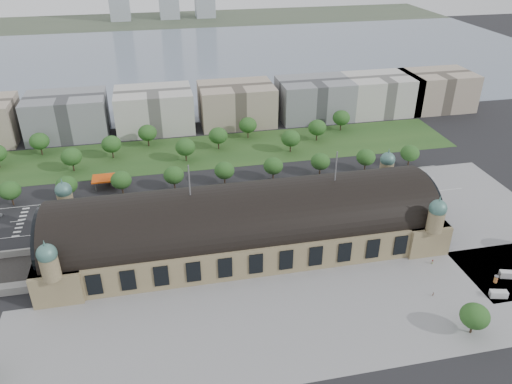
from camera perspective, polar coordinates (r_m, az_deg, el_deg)
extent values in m
plane|color=black|center=(197.20, -1.22, -6.23)|extent=(900.00, 900.00, 0.00)
cube|color=#8C7C57|center=(193.80, -1.24, -4.78)|extent=(150.00, 40.00, 12.00)
cube|color=#8C7C57|center=(195.32, -21.07, -6.72)|extent=(16.00, 43.00, 12.00)
cube|color=#8C7C57|center=(214.35, 16.66, -2.52)|extent=(16.00, 43.00, 12.00)
cylinder|color=black|center=(190.53, -1.26, -3.28)|extent=(144.00, 37.60, 37.60)
cylinder|color=black|center=(192.30, -23.24, -4.91)|extent=(1.20, 32.00, 32.00)
cylinder|color=black|center=(213.24, 18.39, -0.50)|extent=(1.20, 32.00, 32.00)
cylinder|color=#8C7C57|center=(207.81, -20.88, -1.14)|extent=(6.00, 6.00, 8.00)
sphere|color=#477269|center=(205.28, -21.15, 0.19)|extent=(6.40, 6.40, 6.40)
cone|color=#477269|center=(203.51, -21.35, 1.17)|extent=(1.00, 1.00, 2.50)
cylinder|color=#8C7C57|center=(225.78, 14.65, 2.36)|extent=(6.00, 6.00, 8.00)
sphere|color=#477269|center=(223.46, 14.82, 3.61)|extent=(6.40, 6.40, 6.40)
cone|color=#477269|center=(221.83, 14.95, 4.55)|extent=(1.00, 1.00, 2.50)
cylinder|color=#8C7C57|center=(172.87, -22.46, -8.01)|extent=(6.00, 6.00, 8.00)
sphere|color=#477269|center=(169.82, -22.81, -6.52)|extent=(6.40, 6.40, 6.40)
cone|color=#477269|center=(167.67, -23.07, -5.40)|extent=(1.00, 1.00, 2.50)
cylinder|color=#8C7C57|center=(194.11, 19.82, -3.15)|extent=(6.00, 6.00, 8.00)
sphere|color=#477269|center=(191.39, 20.09, -1.76)|extent=(6.40, 6.40, 6.40)
cone|color=#477269|center=(189.49, 20.29, -0.72)|extent=(1.00, 1.00, 2.50)
cylinder|color=#59595B|center=(178.73, -7.64, 1.33)|extent=(0.50, 0.50, 12.00)
cylinder|color=#59595B|center=(189.65, 9.14, 2.92)|extent=(0.50, 0.50, 12.00)
cube|color=gray|center=(166.05, 5.24, -14.40)|extent=(190.00, 48.00, 0.12)
cube|color=gray|center=(235.56, 24.24, -2.70)|extent=(56.00, 100.00, 0.12)
cube|color=black|center=(227.17, -7.99, -1.35)|extent=(260.00, 26.00, 0.10)
cube|color=#254B1E|center=(276.30, -7.93, 4.42)|extent=(300.00, 45.00, 0.10)
cube|color=#D4470C|center=(247.28, -16.64, 1.55)|extent=(14.00, 9.00, 0.70)
cube|color=#59595B|center=(253.80, -16.03, 1.58)|extent=(7.00, 5.00, 3.20)
cylinder|color=#59595B|center=(251.86, -17.76, 1.24)|extent=(0.50, 0.50, 4.40)
cylinder|color=#59595B|center=(250.73, -15.28, 1.50)|extent=(0.50, 0.50, 4.40)
cylinder|color=#59595B|center=(246.20, -17.86, 0.56)|extent=(0.50, 0.50, 4.40)
cylinder|color=#59595B|center=(245.04, -15.32, 0.82)|extent=(0.50, 0.50, 4.40)
cube|color=slate|center=(471.24, -8.28, 14.78)|extent=(700.00, 320.00, 0.08)
cube|color=#44513D|center=(666.79, -9.74, 18.84)|extent=(700.00, 120.00, 0.14)
cube|color=gray|center=(312.82, -20.78, 8.14)|extent=(45.00, 32.00, 24.00)
cube|color=#B6B4AD|center=(308.65, -11.54, 9.19)|extent=(45.00, 32.00, 24.00)
cube|color=#A1927E|center=(312.53, -2.24, 10.01)|extent=(45.00, 32.00, 24.00)
cube|color=gray|center=(324.16, 6.65, 10.54)|extent=(45.00, 32.00, 24.00)
cube|color=#B6B4AD|center=(340.62, 14.00, 10.80)|extent=(45.00, 32.00, 24.00)
cube|color=#A1927E|center=(359.37, 19.89, 10.88)|extent=(45.00, 32.00, 24.00)
cylinder|color=#2D2116|center=(248.25, -26.06, -0.91)|extent=(0.70, 0.70, 4.32)
ellipsoid|color=#1D4D1B|center=(245.92, -26.32, 0.16)|extent=(9.60, 9.60, 8.16)
cylinder|color=#2D2116|center=(242.88, -20.62, -0.36)|extent=(0.70, 0.70, 4.32)
ellipsoid|color=#1D4D1B|center=(240.50, -20.84, 0.74)|extent=(9.60, 9.60, 8.16)
cylinder|color=#2D2116|center=(239.81, -15.00, 0.21)|extent=(0.70, 0.70, 4.32)
ellipsoid|color=#1D4D1B|center=(237.39, -15.16, 1.33)|extent=(9.60, 9.60, 8.16)
cylinder|color=#2D2116|center=(239.12, -9.29, 0.79)|extent=(0.70, 0.70, 4.32)
ellipsoid|color=#1D4D1B|center=(236.69, -9.39, 1.91)|extent=(9.60, 9.60, 8.16)
cylinder|color=#2D2116|center=(240.82, -3.60, 1.35)|extent=(0.70, 0.70, 4.32)
ellipsoid|color=#1D4D1B|center=(238.42, -3.63, 2.48)|extent=(9.60, 9.60, 8.16)
cylinder|color=#2D2116|center=(244.88, 1.96, 1.89)|extent=(0.70, 0.70, 4.32)
ellipsoid|color=#1D4D1B|center=(242.52, 1.98, 3.00)|extent=(9.60, 9.60, 8.16)
cylinder|color=#2D2116|center=(251.18, 7.30, 2.39)|extent=(0.70, 0.70, 4.32)
ellipsoid|color=#1D4D1B|center=(248.88, 7.37, 3.48)|extent=(9.60, 9.60, 8.16)
cylinder|color=#2D2116|center=(259.55, 12.33, 2.85)|extent=(0.70, 0.70, 4.32)
ellipsoid|color=#1D4D1B|center=(257.32, 12.45, 3.90)|extent=(9.60, 9.60, 8.16)
cylinder|color=#2D2116|center=(269.81, 17.02, 3.25)|extent=(0.70, 0.70, 4.32)
ellipsoid|color=#1D4D1B|center=(267.66, 17.18, 4.26)|extent=(9.60, 9.60, 8.16)
cylinder|color=#2D2116|center=(294.64, -23.31, 4.34)|extent=(0.70, 0.70, 4.68)
ellipsoid|color=#1D4D1B|center=(292.52, -23.53, 5.35)|extent=(10.40, 10.40, 8.84)
cylinder|color=#2D2116|center=(269.48, -20.15, 2.72)|extent=(0.70, 0.70, 4.68)
ellipsoid|color=#1D4D1B|center=(267.16, -20.35, 3.82)|extent=(10.40, 10.40, 8.84)
cylinder|color=#2D2116|center=(277.94, -16.04, 4.21)|extent=(0.70, 0.70, 4.68)
ellipsoid|color=#1D4D1B|center=(275.69, -16.20, 5.29)|extent=(10.40, 10.40, 8.84)
cylinder|color=#2D2116|center=(287.90, -12.18, 5.58)|extent=(0.70, 0.70, 4.68)
ellipsoid|color=#1D4D1B|center=(285.73, -12.30, 6.63)|extent=(10.40, 10.40, 8.84)
cylinder|color=#2D2116|center=(266.20, -8.00, 3.98)|extent=(0.70, 0.70, 4.68)
ellipsoid|color=#1D4D1B|center=(263.85, -8.08, 5.11)|extent=(10.40, 10.40, 8.84)
cylinder|color=#2D2116|center=(278.67, -4.30, 5.37)|extent=(0.70, 0.70, 4.68)
ellipsoid|color=#1D4D1B|center=(276.43, -4.35, 6.46)|extent=(10.40, 10.40, 8.84)
cylinder|color=#2D2116|center=(292.34, -0.93, 6.62)|extent=(0.70, 0.70, 4.68)
ellipsoid|color=#1D4D1B|center=(290.20, -0.94, 7.66)|extent=(10.40, 10.40, 8.84)
cylinder|color=#2D2116|center=(274.96, 3.94, 5.05)|extent=(0.70, 0.70, 4.68)
ellipsoid|color=#1D4D1B|center=(272.69, 3.98, 6.15)|extent=(10.40, 10.40, 8.84)
cylinder|color=#2D2116|center=(290.80, 6.95, 6.28)|extent=(0.70, 0.70, 4.68)
ellipsoid|color=#1D4D1B|center=(288.65, 7.01, 7.33)|extent=(10.40, 10.40, 8.84)
cylinder|color=#2D2116|center=(307.46, 9.64, 7.36)|extent=(0.70, 0.70, 4.68)
ellipsoid|color=#1D4D1B|center=(305.43, 9.73, 8.36)|extent=(10.40, 10.40, 8.84)
cylinder|color=#2D2116|center=(173.58, 23.41, -14.06)|extent=(0.70, 0.70, 3.96)
ellipsoid|color=#1D4D1B|center=(170.50, 23.73, -12.86)|extent=(9.00, 9.00, 7.65)
imported|color=black|center=(223.04, -17.25, -2.89)|extent=(5.39, 2.79, 1.45)
imported|color=maroon|center=(231.34, -13.07, -1.08)|extent=(4.73, 2.27, 1.33)
imported|color=#192148|center=(227.57, -0.04, -0.78)|extent=(4.16, 2.11, 1.36)
imported|color=#53565A|center=(241.10, 7.48, 0.78)|extent=(4.30, 1.84, 1.38)
imported|color=silver|center=(253.92, 17.30, 1.18)|extent=(5.65, 3.09, 1.50)
imported|color=black|center=(217.68, -23.12, -4.89)|extent=(4.81, 4.24, 1.58)
imported|color=maroon|center=(216.35, -21.47, -4.76)|extent=(5.65, 5.30, 1.48)
imported|color=#1A1E4B|center=(218.20, -21.20, -4.38)|extent=(6.09, 4.16, 1.64)
imported|color=#5A5E61|center=(214.46, -18.59, -4.52)|extent=(4.25, 3.87, 1.40)
imported|color=silver|center=(213.21, -16.08, -4.27)|extent=(5.04, 3.45, 1.57)
imported|color=gray|center=(215.56, -8.21, -2.93)|extent=(5.98, 5.23, 1.53)
imported|color=black|center=(213.10, -7.10, -3.29)|extent=(4.92, 3.73, 1.33)
imported|color=#C7421F|center=(219.11, -1.48, -1.70)|extent=(13.53, 4.12, 3.72)
imported|color=silver|center=(221.46, 1.58, -1.46)|extent=(10.68, 3.16, 2.94)
imported|color=beige|center=(225.61, 1.50, -0.72)|extent=(13.78, 4.28, 3.78)
cube|color=#BBBCBE|center=(202.40, 26.85, -8.41)|extent=(6.22, 3.94, 2.51)
cube|color=#BBBCBE|center=(201.82, 26.26, -8.50)|extent=(2.11, 2.49, 1.74)
cube|color=silver|center=(191.60, 25.97, -10.45)|extent=(6.16, 3.62, 2.50)
cube|color=silver|center=(190.97, 25.36, -10.57)|extent=(2.00, 2.42, 1.73)
cylinder|color=#B8332E|center=(197.80, 25.71, -9.00)|extent=(1.27, 1.27, 2.71)
cylinder|color=#59595B|center=(196.98, 25.80, -8.66)|extent=(1.54, 1.54, 0.23)
imported|color=gray|center=(198.69, 19.53, -7.54)|extent=(0.92, 0.54, 1.88)
imported|color=gray|center=(183.89, 19.59, -10.94)|extent=(0.54, 0.66, 1.55)
imported|color=gray|center=(181.93, 24.56, -12.56)|extent=(1.14, 1.11, 1.72)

